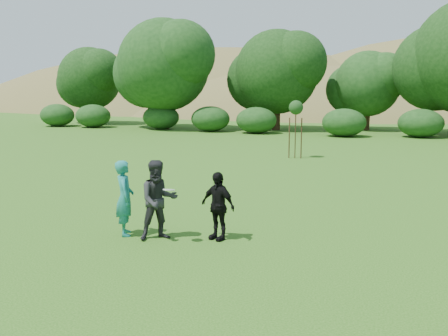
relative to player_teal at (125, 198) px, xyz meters
The scene contains 8 objects.
ground 1.73m from the player_teal, 31.47° to the left, with size 120.00×120.00×0.00m, color #19470C.
player_teal is the anchor object (origin of this frame).
player_grey 0.92m from the player_teal, ahead, with size 0.91×0.71×1.86m, color #262628.
player_black 2.25m from the player_teal, ahead, with size 0.94×0.39×1.60m, color black.
frisbee 1.39m from the player_teal, 14.31° to the right, with size 0.27×0.27×0.07m.
sapling 14.26m from the player_teal, 83.51° to the left, with size 0.70×0.70×2.85m.
hillside 70.41m from the player_teal, 89.42° to the left, with size 150.00×72.00×52.00m.
tree_row 30.06m from the player_teal, 81.34° to the left, with size 53.92×10.38×9.62m.
Camera 1 is at (4.57, -11.05, 3.53)m, focal length 40.00 mm.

